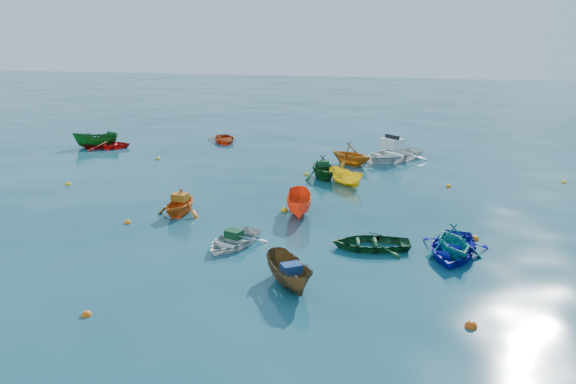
# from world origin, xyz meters

# --- Properties ---
(ground) EXTENTS (160.00, 160.00, 0.00)m
(ground) POSITION_xyz_m (0.00, 0.00, 0.00)
(ground) COLOR #093A43
(ground) RESTS_ON ground
(dinghy_white_near) EXTENTS (2.91, 3.44, 0.61)m
(dinghy_white_near) POSITION_xyz_m (-0.78, -1.65, 0.00)
(dinghy_white_near) COLOR silver
(dinghy_white_near) RESTS_ON ground
(sampan_brown_mid) EXTENTS (2.54, 3.03, 1.13)m
(sampan_brown_mid) POSITION_xyz_m (2.27, -4.76, 0.00)
(sampan_brown_mid) COLOR brown
(sampan_brown_mid) RESTS_ON ground
(dinghy_blue_se) EXTENTS (3.10, 3.97, 0.75)m
(dinghy_blue_se) POSITION_xyz_m (7.82, -0.70, 0.00)
(dinghy_blue_se) COLOR #0D12A6
(dinghy_blue_se) RESTS_ON ground
(dinghy_orange_w) EXTENTS (2.40, 2.71, 1.32)m
(dinghy_orange_w) POSITION_xyz_m (-4.44, 1.57, 0.00)
(dinghy_orange_w) COLOR orange
(dinghy_orange_w) RESTS_ON ground
(sampan_yellow_mid) EXTENTS (2.63, 2.53, 1.03)m
(sampan_yellow_mid) POSITION_xyz_m (2.55, 8.43, 0.00)
(sampan_yellow_mid) COLOR yellow
(sampan_yellow_mid) RESTS_ON ground
(dinghy_green_e) EXTENTS (3.42, 2.71, 0.64)m
(dinghy_green_e) POSITION_xyz_m (4.68, -0.68, 0.00)
(dinghy_green_e) COLOR #0F4220
(dinghy_green_e) RESTS_ON ground
(dinghy_cyan_se) EXTENTS (2.85, 3.08, 1.35)m
(dinghy_cyan_se) POSITION_xyz_m (7.83, -0.76, 0.00)
(dinghy_cyan_se) COLOR teal
(dinghy_cyan_se) RESTS_ON ground
(dinghy_red_nw) EXTENTS (3.81, 3.20, 0.68)m
(dinghy_red_nw) POSITION_xyz_m (-15.68, 14.54, 0.00)
(dinghy_red_nw) COLOR red
(dinghy_red_nw) RESTS_ON ground
(sampan_orange_n) EXTENTS (1.74, 3.27, 1.20)m
(sampan_orange_n) POSITION_xyz_m (1.05, 2.85, 0.00)
(sampan_orange_n) COLOR #E94116
(sampan_orange_n) RESTS_ON ground
(dinghy_green_n) EXTENTS (3.47, 3.59, 1.45)m
(dinghy_green_n) POSITION_xyz_m (1.07, 9.56, 0.00)
(dinghy_green_n) COLOR #114A16
(dinghy_green_n) RESTS_ON ground
(dinghy_red_far) EXTENTS (3.46, 3.83, 0.65)m
(dinghy_red_far) POSITION_xyz_m (-8.12, 18.56, 0.00)
(dinghy_red_far) COLOR #C23D10
(dinghy_red_far) RESTS_ON ground
(dinghy_orange_far) EXTENTS (3.83, 3.68, 1.55)m
(dinghy_orange_far) POSITION_xyz_m (2.24, 13.29, 0.00)
(dinghy_orange_far) COLOR orange
(dinghy_orange_far) RESTS_ON ground
(sampan_green_far) EXTENTS (3.31, 2.60, 1.22)m
(sampan_green_far) POSITION_xyz_m (-16.71, 14.72, 0.00)
(sampan_green_far) COLOR #125116
(sampan_green_far) RESTS_ON ground
(motorboat_white) EXTENTS (5.70, 5.85, 1.59)m
(motorboat_white) POSITION_xyz_m (4.71, 15.24, 0.00)
(motorboat_white) COLOR white
(motorboat_white) RESTS_ON ground
(tarp_green_a) EXTENTS (0.79, 0.69, 0.32)m
(tarp_green_a) POSITION_xyz_m (-0.75, -1.56, 0.47)
(tarp_green_a) COLOR #10401F
(tarp_green_a) RESTS_ON dinghy_white_near
(tarp_blue_a) EXTENTS (0.81, 0.77, 0.31)m
(tarp_blue_a) POSITION_xyz_m (2.36, -4.88, 0.72)
(tarp_blue_a) COLOR navy
(tarp_blue_a) RESTS_ON sampan_brown_mid
(tarp_orange_a) EXTENTS (0.76, 0.60, 0.34)m
(tarp_orange_a) POSITION_xyz_m (-4.43, 1.62, 0.83)
(tarp_orange_a) COLOR #BC6613
(tarp_orange_a) RESTS_ON dinghy_orange_w
(tarp_green_b) EXTENTS (0.78, 0.73, 0.30)m
(tarp_green_b) POSITION_xyz_m (1.02, 9.64, 0.87)
(tarp_green_b) COLOR #114726
(tarp_green_b) RESTS_ON dinghy_green_n
(buoy_or_a) EXTENTS (0.31, 0.31, 0.31)m
(buoy_or_a) POSITION_xyz_m (-3.35, -8.13, 0.00)
(buoy_or_a) COLOR #FC630D
(buoy_or_a) RESTS_ON ground
(buoy_ye_a) EXTENTS (0.37, 0.37, 0.37)m
(buoy_ye_a) POSITION_xyz_m (0.23, 3.14, 0.00)
(buoy_ye_a) COLOR yellow
(buoy_ye_a) RESTS_ON ground
(buoy_or_b) EXTENTS (0.37, 0.37, 0.37)m
(buoy_or_b) POSITION_xyz_m (8.08, -6.23, 0.00)
(buoy_or_b) COLOR #D3450B
(buoy_or_b) RESTS_ON ground
(buoy_ye_b) EXTENTS (0.36, 0.36, 0.36)m
(buoy_ye_b) POSITION_xyz_m (-12.64, 5.00, 0.00)
(buoy_ye_b) COLOR yellow
(buoy_ye_b) RESTS_ON ground
(buoy_or_c) EXTENTS (0.31, 0.31, 0.31)m
(buoy_or_c) POSITION_xyz_m (-6.26, -0.14, 0.00)
(buoy_or_c) COLOR orange
(buoy_or_c) RESTS_ON ground
(buoy_ye_c) EXTENTS (0.31, 0.31, 0.31)m
(buoy_ye_c) POSITION_xyz_m (-0.04, 10.14, 0.00)
(buoy_ye_c) COLOR yellow
(buoy_ye_c) RESTS_ON ground
(buoy_or_d) EXTENTS (0.35, 0.35, 0.35)m
(buoy_or_d) POSITION_xyz_m (8.83, 1.20, 0.00)
(buoy_or_d) COLOR orange
(buoy_or_d) RESTS_ON ground
(buoy_ye_d) EXTENTS (0.33, 0.33, 0.33)m
(buoy_ye_d) POSITION_xyz_m (-10.54, 12.02, 0.00)
(buoy_ye_d) COLOR yellow
(buoy_ye_d) RESTS_ON ground
(buoy_or_e) EXTENTS (0.30, 0.30, 0.30)m
(buoy_or_e) POSITION_xyz_m (8.13, 9.26, 0.00)
(buoy_or_e) COLOR orange
(buoy_or_e) RESTS_ON ground
(buoy_ye_e) EXTENTS (0.29, 0.29, 0.29)m
(buoy_ye_e) POSITION_xyz_m (14.56, 11.61, 0.00)
(buoy_ye_e) COLOR yellow
(buoy_ye_e) RESTS_ON ground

